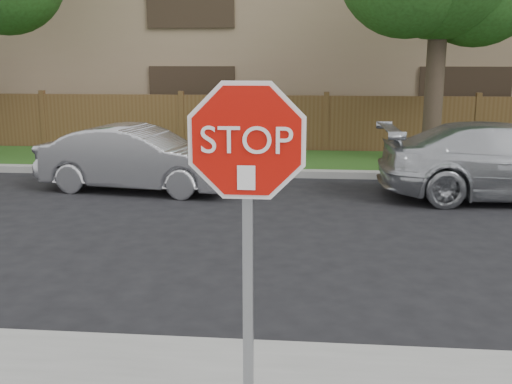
# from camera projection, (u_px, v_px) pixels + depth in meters

# --- Properties ---
(ground) EXTENTS (90.00, 90.00, 0.00)m
(ground) POSITION_uv_depth(u_px,v_px,m) (347.00, 354.00, 5.45)
(ground) COLOR black
(ground) RESTS_ON ground
(far_curb) EXTENTS (70.00, 0.30, 0.15)m
(far_curb) POSITION_uv_depth(u_px,v_px,m) (328.00, 174.00, 13.34)
(far_curb) COLOR gray
(far_curb) RESTS_ON ground
(grass_strip) EXTENTS (70.00, 3.00, 0.12)m
(grass_strip) POSITION_uv_depth(u_px,v_px,m) (326.00, 162.00, 14.95)
(grass_strip) COLOR #1E4714
(grass_strip) RESTS_ON ground
(fence) EXTENTS (70.00, 0.12, 1.60)m
(fence) POSITION_uv_depth(u_px,v_px,m) (326.00, 125.00, 16.34)
(fence) COLOR brown
(fence) RESTS_ON ground
(apartment_building) EXTENTS (35.20, 9.20, 7.20)m
(apartment_building) POSITION_uv_depth(u_px,v_px,m) (325.00, 30.00, 21.16)
(apartment_building) COLOR #987E5E
(apartment_building) RESTS_ON ground
(stop_sign) EXTENTS (1.01, 0.13, 2.55)m
(stop_sign) POSITION_uv_depth(u_px,v_px,m) (247.00, 192.00, 3.67)
(stop_sign) COLOR gray
(stop_sign) RESTS_ON sidewalk_near
(sedan_left) EXTENTS (4.08, 1.90, 1.29)m
(sedan_left) POSITION_uv_depth(u_px,v_px,m) (138.00, 158.00, 11.96)
(sedan_left) COLOR #AAAAAE
(sedan_left) RESTS_ON ground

